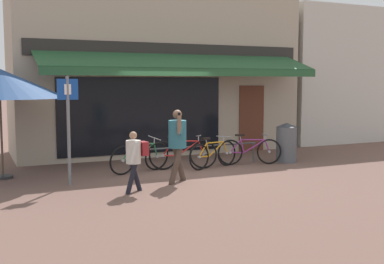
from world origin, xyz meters
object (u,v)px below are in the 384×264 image
at_px(bicycle_orange, 213,154).
at_px(parking_sign, 68,119).
at_px(bicycle_green, 140,157).
at_px(bicycle_purple, 250,151).
at_px(litter_bin, 286,142).
at_px(bicycle_red, 183,154).
at_px(pedestrian_child, 135,155).
at_px(pedestrian_adult, 177,138).

xyz_separation_m(bicycle_orange, parking_sign, (-3.77, -0.58, 1.07)).
relative_size(bicycle_orange, parking_sign, 0.69).
relative_size(bicycle_green, bicycle_purple, 1.00).
bearing_deg(bicycle_orange, litter_bin, -18.14).
bearing_deg(bicycle_purple, bicycle_green, -164.13).
distance_m(bicycle_red, pedestrian_child, 2.80).
xyz_separation_m(litter_bin, parking_sign, (-6.04, -0.55, 0.89)).
bearing_deg(pedestrian_child, pedestrian_adult, -162.04).
bearing_deg(pedestrian_child, parking_sign, -55.39).
height_order(bicycle_purple, pedestrian_child, pedestrian_child).
bearing_deg(pedestrian_child, bicycle_orange, -152.98).
bearing_deg(bicycle_red, bicycle_orange, -0.88).
bearing_deg(bicycle_orange, bicycle_green, 158.27).
distance_m(bicycle_green, bicycle_red, 1.17).
bearing_deg(litter_bin, parking_sign, -174.81).
relative_size(bicycle_purple, pedestrian_child, 1.36).
distance_m(bicycle_purple, pedestrian_adult, 3.04).
relative_size(pedestrian_adult, parking_sign, 0.70).
distance_m(pedestrian_adult, litter_bin, 4.03).
bearing_deg(pedestrian_adult, bicycle_red, -126.32).
bearing_deg(bicycle_orange, pedestrian_child, -163.70).
xyz_separation_m(bicycle_red, pedestrian_adult, (-0.78, -1.46, 0.59)).
bearing_deg(litter_bin, pedestrian_adult, -161.98).
bearing_deg(bicycle_red, bicycle_green, -163.92).
height_order(pedestrian_adult, parking_sign, parking_sign).
xyz_separation_m(bicycle_red, pedestrian_child, (-1.93, -1.99, 0.38)).
bearing_deg(parking_sign, bicycle_orange, 8.70).
bearing_deg(bicycle_green, parking_sign, -174.43).
height_order(bicycle_green, litter_bin, litter_bin).
relative_size(bicycle_purple, litter_bin, 1.55).
xyz_separation_m(pedestrian_adult, pedestrian_child, (-1.15, -0.53, -0.22)).
xyz_separation_m(pedestrian_child, parking_sign, (-1.07, 1.22, 0.67)).
height_order(bicycle_orange, bicycle_purple, bicycle_purple).
xyz_separation_m(bicycle_purple, pedestrian_adult, (-2.67, -1.32, 0.61)).
xyz_separation_m(bicycle_red, parking_sign, (-3.00, -0.77, 1.05)).
bearing_deg(litter_bin, bicycle_purple, 175.93).
height_order(bicycle_green, pedestrian_adult, pedestrian_adult).
xyz_separation_m(bicycle_green, bicycle_orange, (1.93, -0.15, -0.02)).
distance_m(bicycle_purple, pedestrian_child, 4.26).
height_order(litter_bin, parking_sign, parking_sign).
relative_size(pedestrian_child, parking_sign, 0.53).
bearing_deg(bicycle_orange, bicycle_red, 148.12).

